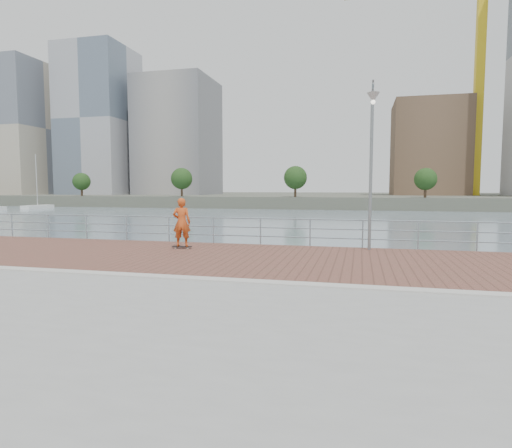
# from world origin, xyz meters

# --- Properties ---
(water) EXTENTS (400.00, 400.00, 0.00)m
(water) POSITION_xyz_m (0.00, 0.00, -2.00)
(water) COLOR slate
(water) RESTS_ON ground
(seawall) EXTENTS (40.00, 24.00, 2.00)m
(seawall) POSITION_xyz_m (0.00, -5.00, -1.00)
(seawall) COLOR gray
(seawall) RESTS_ON ground
(brick_lane) EXTENTS (40.00, 6.80, 0.02)m
(brick_lane) POSITION_xyz_m (0.00, 3.60, 0.01)
(brick_lane) COLOR brown
(brick_lane) RESTS_ON seawall
(curb) EXTENTS (40.00, 0.40, 0.06)m
(curb) POSITION_xyz_m (0.00, 0.00, 0.03)
(curb) COLOR #B7B5AD
(curb) RESTS_ON seawall
(far_shore) EXTENTS (320.00, 95.00, 2.50)m
(far_shore) POSITION_xyz_m (0.00, 122.50, -0.75)
(far_shore) COLOR #4C5142
(far_shore) RESTS_ON ground
(guardrail) EXTENTS (39.06, 0.06, 1.13)m
(guardrail) POSITION_xyz_m (0.00, 7.00, 0.69)
(guardrail) COLOR #8C9EA8
(guardrail) RESTS_ON brick_lane
(street_lamp) EXTENTS (0.43, 1.26, 5.96)m
(street_lamp) POSITION_xyz_m (3.33, 6.06, 4.23)
(street_lamp) COLOR gray
(street_lamp) RESTS_ON brick_lane
(skateboard) EXTENTS (0.77, 0.34, 0.09)m
(skateboard) POSITION_xyz_m (-3.70, 5.09, 0.09)
(skateboard) COLOR black
(skateboard) RESTS_ON brick_lane
(skateboarder) EXTENTS (0.76, 0.58, 1.87)m
(skateboarder) POSITION_xyz_m (-3.70, 5.09, 1.04)
(skateboarder) COLOR #CA4B1A
(skateboarder) RESTS_ON skateboard
(tower_crane) EXTENTS (47.00, 2.00, 50.70)m
(tower_crane) POSITION_xyz_m (27.36, 104.00, 33.50)
(tower_crane) COLOR gold
(tower_crane) RESTS_ON far_shore
(skyline) EXTENTS (233.00, 41.00, 68.52)m
(skyline) POSITION_xyz_m (29.63, 104.18, 25.76)
(skyline) COLOR #ADA38E
(skyline) RESTS_ON far_shore
(shoreline_trees) EXTENTS (109.04, 4.75, 6.33)m
(shoreline_trees) POSITION_xyz_m (-10.38, 77.00, 4.15)
(shoreline_trees) COLOR #473323
(shoreline_trees) RESTS_ON far_shore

